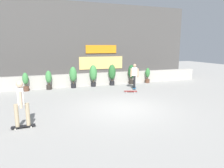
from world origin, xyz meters
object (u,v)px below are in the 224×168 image
Objects in this scene: potted_plant_4 at (112,73)px; potted_plant_6 at (148,75)px; potted_plant_1 at (49,79)px; potted_plant_5 at (131,73)px; potted_plant_0 at (26,81)px; skateboard_near_camera at (131,91)px; potted_plant_3 at (93,74)px; skater_far_left at (21,102)px; skater_foreground at (134,75)px; potted_plant_2 at (73,76)px.

potted_plant_4 is 1.30× the size of potted_plant_6.
potted_plant_5 reaches higher than potted_plant_1.
potted_plant_0 is 6.79m from skateboard_near_camera.
potted_plant_3 is at bearing 124.42° from skateboard_near_camera.
potted_plant_0 is 6.47m from skater_far_left.
potted_plant_1 is (1.43, -0.00, 0.06)m from potted_plant_0.
skater_foreground and skater_far_left have the same top height.
potted_plant_3 is 3.23m from skateboard_near_camera.
skateboard_near_camera is (6.25, -2.57, -0.58)m from potted_plant_0.
potted_plant_4 is 1.57m from potted_plant_5.
potted_plant_2 reaches higher than skateboard_near_camera.
potted_plant_1 is 6.06m from potted_plant_5.
skater_far_left reaches higher than potted_plant_5.
skater_foreground is (6.94, -1.68, 0.30)m from potted_plant_0.
potted_plant_4 is at bearing 180.00° from potted_plant_6.
potted_plant_0 is 1.47× the size of skateboard_near_camera.
potted_plant_5 is at bearing -0.00° from potted_plant_0.
potted_plant_1 is at bearing 163.05° from skater_foreground.
potted_plant_0 is at bearing 92.39° from skater_far_left.
skater_foreground is 1.43m from skateboard_near_camera.
skater_foreground is at bearing -108.05° from potted_plant_5.
potted_plant_4 is at bearing 48.83° from skater_far_left.
potted_plant_3 reaches higher than potted_plant_1.
potted_plant_3 is (1.43, 0.00, 0.05)m from potted_plant_2.
potted_plant_2 is (3.06, 0.00, 0.22)m from potted_plant_0.
skater_far_left is at bearing -87.61° from potted_plant_0.
potted_plant_6 is 0.70× the size of skater_foreground.
potted_plant_6 is 3.73m from skateboard_near_camera.
potted_plant_2 is at bearing 0.00° from potted_plant_1.
potted_plant_3 is 1.90× the size of skateboard_near_camera.
potted_plant_4 reaches higher than potted_plant_0.
skateboard_near_camera is (5.98, 3.89, -0.88)m from skater_far_left.
skateboard_near_camera is (4.82, -2.57, -0.64)m from potted_plant_1.
potted_plant_3 reaches higher than potted_plant_0.
potted_plant_5 is at bearing -0.00° from potted_plant_2.
potted_plant_4 is 8.58m from skater_far_left.
potted_plant_1 is 0.86× the size of potted_plant_5.
potted_plant_3 is at bearing 180.00° from potted_plant_4.
potted_plant_3 reaches higher than potted_plant_5.
potted_plant_4 reaches higher than potted_plant_6.
potted_plant_2 is at bearing 66.65° from skater_far_left.
skater_far_left reaches higher than potted_plant_4.
skater_foreground is at bearing -13.60° from potted_plant_0.
potted_plant_3 is 1.01× the size of potted_plant_4.
skater_foreground is 2.08× the size of skateboard_near_camera.
potted_plant_3 is at bearing 145.55° from skater_foreground.
skater_far_left is (-1.16, -6.46, 0.24)m from potted_plant_1.
potted_plant_2 is 0.87× the size of skater_foreground.
potted_plant_0 is 0.81× the size of potted_plant_2.
potted_plant_4 reaches higher than potted_plant_2.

